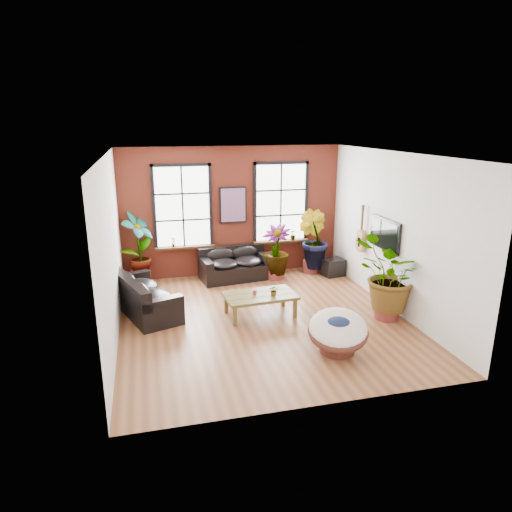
# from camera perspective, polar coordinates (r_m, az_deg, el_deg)

# --- Properties ---
(room) EXTENTS (6.04, 6.54, 3.54)m
(room) POSITION_cam_1_polar(r_m,az_deg,el_deg) (9.53, 0.65, 2.11)
(room) COLOR brown
(room) RESTS_ON ground
(sofa_back) EXTENTS (1.95, 1.13, 0.85)m
(sofa_back) POSITION_cam_1_polar(r_m,az_deg,el_deg) (12.36, -2.69, -1.10)
(sofa_back) COLOR black
(sofa_back) RESTS_ON ground
(sofa_left) EXTENTS (1.58, 2.35, 0.86)m
(sofa_left) POSITION_cam_1_polar(r_m,az_deg,el_deg) (10.44, -13.95, -4.92)
(sofa_left) COLOR black
(sofa_left) RESTS_ON ground
(coffee_table) EXTENTS (1.60, 1.00, 0.59)m
(coffee_table) POSITION_cam_1_polar(r_m,az_deg,el_deg) (9.98, 0.52, -5.13)
(coffee_table) COLOR brown
(coffee_table) RESTS_ON ground
(papasan_chair) EXTENTS (1.44, 1.44, 0.83)m
(papasan_chair) POSITION_cam_1_polar(r_m,az_deg,el_deg) (8.59, 10.20, -9.18)
(papasan_chair) COLOR #56281E
(papasan_chair) RESTS_ON ground
(poster) EXTENTS (0.74, 0.06, 0.98)m
(poster) POSITION_cam_1_polar(r_m,az_deg,el_deg) (12.39, -2.88, 6.39)
(poster) COLOR black
(poster) RESTS_ON room
(tv_wall_unit) EXTENTS (0.13, 1.86, 1.20)m
(tv_wall_unit) POSITION_cam_1_polar(r_m,az_deg,el_deg) (11.06, 14.94, 2.47)
(tv_wall_unit) COLOR black
(tv_wall_unit) RESTS_ON room
(media_box) EXTENTS (0.64, 0.56, 0.47)m
(media_box) POSITION_cam_1_polar(r_m,az_deg,el_deg) (12.81, 9.60, -1.39)
(media_box) COLOR black
(media_box) RESTS_ON ground
(pot_back_left) EXTENTS (0.55, 0.55, 0.37)m
(pot_back_left) POSITION_cam_1_polar(r_m,az_deg,el_deg) (12.40, -14.17, -2.50)
(pot_back_left) COLOR maroon
(pot_back_left) RESTS_ON ground
(pot_back_right) EXTENTS (0.61, 0.61, 0.35)m
(pot_back_right) POSITION_cam_1_polar(r_m,az_deg,el_deg) (13.03, 6.91, -1.25)
(pot_back_right) COLOR maroon
(pot_back_right) RESTS_ON ground
(pot_right_wall) EXTENTS (0.66, 0.66, 0.38)m
(pot_right_wall) POSITION_cam_1_polar(r_m,az_deg,el_deg) (10.33, 16.02, -6.49)
(pot_right_wall) COLOR maroon
(pot_right_wall) RESTS_ON ground
(pot_mid) EXTENTS (0.59, 0.59, 0.38)m
(pot_mid) POSITION_cam_1_polar(r_m,az_deg,el_deg) (12.43, 2.35, -1.94)
(pot_mid) COLOR maroon
(pot_mid) RESTS_ON ground
(floor_plant_back_left) EXTENTS (1.09, 1.13, 1.78)m
(floor_plant_back_left) POSITION_cam_1_polar(r_m,az_deg,el_deg) (12.15, -14.45, 1.29)
(floor_plant_back_left) COLOR #195F22
(floor_plant_back_left) RESTS_ON ground
(floor_plant_back_right) EXTENTS (1.05, 1.12, 1.62)m
(floor_plant_back_right) POSITION_cam_1_polar(r_m,az_deg,el_deg) (12.81, 7.10, 2.08)
(floor_plant_back_right) COLOR #195F22
(floor_plant_back_right) RESTS_ON ground
(floor_plant_right_wall) EXTENTS (1.87, 1.79, 1.61)m
(floor_plant_right_wall) POSITION_cam_1_polar(r_m,az_deg,el_deg) (10.06, 16.41, -2.43)
(floor_plant_right_wall) COLOR #195F22
(floor_plant_right_wall) RESTS_ON ground
(floor_plant_mid) EXTENTS (1.04, 1.04, 1.33)m
(floor_plant_mid) POSITION_cam_1_polar(r_m,az_deg,el_deg) (12.25, 2.52, 0.78)
(floor_plant_mid) COLOR #195F22
(floor_plant_mid) RESTS_ON ground
(table_plant) EXTENTS (0.26, 0.25, 0.24)m
(table_plant) POSITION_cam_1_polar(r_m,az_deg,el_deg) (9.87, 2.27, -4.31)
(table_plant) COLOR #195F22
(table_plant) RESTS_ON coffee_table
(sill_plant_left) EXTENTS (0.17, 0.17, 0.27)m
(sill_plant_left) POSITION_cam_1_polar(r_m,az_deg,el_deg) (12.33, -10.32, 1.75)
(sill_plant_left) COLOR #195F22
(sill_plant_left) RESTS_ON room
(sill_plant_right) EXTENTS (0.19, 0.19, 0.27)m
(sill_plant_right) POSITION_cam_1_polar(r_m,az_deg,el_deg) (12.95, 4.63, 2.66)
(sill_plant_right) COLOR #195F22
(sill_plant_right) RESTS_ON room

